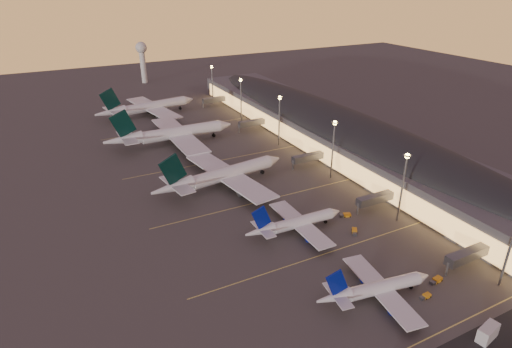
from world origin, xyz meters
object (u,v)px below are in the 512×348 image
at_px(airliner_narrow_south, 375,289).
at_px(baggage_tug_d, 355,231).
at_px(baggage_tug_a, 426,296).
at_px(catering_truck_a, 488,332).
at_px(airliner_narrow_north, 295,223).
at_px(airliner_wide_near, 221,175).
at_px(baggage_tug_b, 436,280).
at_px(airliner_wide_far, 147,107).
at_px(baggage_tug_c, 345,215).
at_px(airliner_wide_mid, 171,134).
at_px(radar_tower, 142,55).

distance_m(airliner_narrow_south, baggage_tug_d, 32.87).
distance_m(airliner_narrow_south, baggage_tug_a, 14.44).
bearing_deg(baggage_tug_d, catering_truck_a, -146.01).
bearing_deg(airliner_narrow_north, airliner_narrow_south, -86.80).
distance_m(airliner_wide_near, catering_truck_a, 108.59).
height_order(baggage_tug_b, catering_truck_a, catering_truck_a).
distance_m(airliner_narrow_south, airliner_wide_far, 195.72).
distance_m(airliner_wide_far, baggage_tug_a, 203.23).
bearing_deg(catering_truck_a, baggage_tug_d, 76.91).
bearing_deg(baggage_tug_c, baggage_tug_b, -69.80).
bearing_deg(baggage_tug_d, baggage_tug_a, -150.35).
xyz_separation_m(airliner_wide_near, baggage_tug_c, (30.41, -43.60, -4.48)).
bearing_deg(airliner_narrow_south, baggage_tug_c, 70.27).
xyz_separation_m(airliner_narrow_north, airliner_wide_far, (-10.09, 157.07, 1.92)).
relative_size(airliner_narrow_south, airliner_wide_near, 0.57).
xyz_separation_m(airliner_narrow_south, baggage_tug_c, (20.59, 38.54, -2.66)).
bearing_deg(airliner_wide_mid, radar_tower, 80.86).
relative_size(baggage_tug_c, baggage_tug_d, 1.08).
distance_m(airliner_narrow_south, airliner_wide_mid, 140.43).
height_order(baggage_tug_a, baggage_tug_d, baggage_tug_d).
relative_size(airliner_wide_near, airliner_wide_far, 0.94).
distance_m(airliner_narrow_north, airliner_wide_far, 157.41).
bearing_deg(baggage_tug_d, airliner_wide_near, 61.88).
bearing_deg(airliner_wide_mid, baggage_tug_d, -75.42).
bearing_deg(airliner_wide_mid, airliner_wide_far, 87.82).
bearing_deg(catering_truck_a, airliner_wide_near, 91.87).
distance_m(radar_tower, catering_truck_a, 312.17).
bearing_deg(airliner_narrow_south, airliner_narrow_north, 100.56).
relative_size(airliner_narrow_south, baggage_tug_c, 7.95).
relative_size(airliner_wide_near, radar_tower, 1.88).
relative_size(airliner_wide_mid, radar_tower, 2.08).
height_order(airliner_wide_near, baggage_tug_d, airliner_wide_near).
distance_m(baggage_tug_a, baggage_tug_b, 8.55).
bearing_deg(airliner_narrow_north, catering_truck_a, -74.29).
xyz_separation_m(airliner_narrow_south, baggage_tug_b, (20.53, -2.96, -2.65)).
xyz_separation_m(baggage_tug_a, baggage_tug_b, (7.85, 3.39, 0.10)).
bearing_deg(airliner_wide_near, catering_truck_a, -85.32).
relative_size(baggage_tug_b, catering_truck_a, 0.60).
xyz_separation_m(airliner_wide_mid, baggage_tug_d, (29.75, -111.45, -5.05)).
relative_size(airliner_narrow_south, airliner_narrow_north, 0.94).
distance_m(radar_tower, baggage_tug_d, 260.53).
xyz_separation_m(radar_tower, catering_truck_a, (5.22, -311.48, -20.07)).
height_order(baggage_tug_a, baggage_tug_b, baggage_tug_b).
bearing_deg(airliner_wide_mid, baggage_tug_b, -77.04).
distance_m(airliner_wide_far, baggage_tug_b, 200.96).
xyz_separation_m(airliner_wide_far, baggage_tug_a, (24.23, -201.72, -4.88)).
relative_size(airliner_wide_near, baggage_tug_b, 14.13).
bearing_deg(radar_tower, airliner_wide_near, -95.37).
bearing_deg(baggage_tug_c, baggage_tug_a, -79.71).
xyz_separation_m(airliner_narrow_north, baggage_tug_a, (14.13, -44.64, -2.96)).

